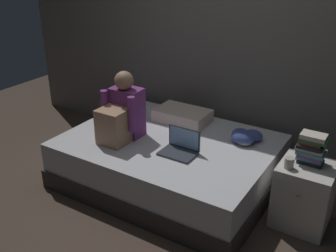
{
  "coord_description": "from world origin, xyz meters",
  "views": [
    {
      "loc": [
        1.61,
        -2.61,
        2.19
      ],
      "look_at": [
        -0.09,
        0.1,
        0.72
      ],
      "focal_mm": 42.43,
      "sensor_mm": 36.0,
      "label": 1
    }
  ],
  "objects_px": {
    "pillow": "(182,115)",
    "bed": "(169,161)",
    "nightstand": "(304,195)",
    "clothes_pile": "(245,137)",
    "book_stack": "(311,149)",
    "mug": "(289,163)",
    "laptop": "(180,147)",
    "person_sitting": "(122,114)"
  },
  "relations": [
    {
      "from": "pillow",
      "to": "nightstand",
      "type": "bearing_deg",
      "value": -15.83
    },
    {
      "from": "nightstand",
      "to": "person_sitting",
      "type": "relative_size",
      "value": 0.85
    },
    {
      "from": "person_sitting",
      "to": "laptop",
      "type": "bearing_deg",
      "value": 2.98
    },
    {
      "from": "nightstand",
      "to": "pillow",
      "type": "xyz_separation_m",
      "value": [
        -1.41,
        0.4,
        0.26
      ]
    },
    {
      "from": "bed",
      "to": "nightstand",
      "type": "height_order",
      "value": "nightstand"
    },
    {
      "from": "laptop",
      "to": "book_stack",
      "type": "distance_m",
      "value": 1.11
    },
    {
      "from": "person_sitting",
      "to": "mug",
      "type": "xyz_separation_m",
      "value": [
        1.58,
        0.13,
        -0.12
      ]
    },
    {
      "from": "laptop",
      "to": "book_stack",
      "type": "relative_size",
      "value": 1.22
    },
    {
      "from": "book_stack",
      "to": "bed",
      "type": "bearing_deg",
      "value": -175.72
    },
    {
      "from": "pillow",
      "to": "book_stack",
      "type": "distance_m",
      "value": 1.45
    },
    {
      "from": "clothes_pile",
      "to": "book_stack",
      "type": "bearing_deg",
      "value": -20.81
    },
    {
      "from": "bed",
      "to": "laptop",
      "type": "distance_m",
      "value": 0.41
    },
    {
      "from": "book_stack",
      "to": "mug",
      "type": "xyz_separation_m",
      "value": [
        -0.12,
        -0.17,
        -0.08
      ]
    },
    {
      "from": "mug",
      "to": "bed",
      "type": "bearing_deg",
      "value": 176.55
    },
    {
      "from": "pillow",
      "to": "clothes_pile",
      "type": "distance_m",
      "value": 0.76
    },
    {
      "from": "book_stack",
      "to": "person_sitting",
      "type": "bearing_deg",
      "value": -170.05
    },
    {
      "from": "pillow",
      "to": "book_stack",
      "type": "relative_size",
      "value": 2.14
    },
    {
      "from": "person_sitting",
      "to": "bed",
      "type": "bearing_deg",
      "value": 26.31
    },
    {
      "from": "laptop",
      "to": "bed",
      "type": "bearing_deg",
      "value": 143.22
    },
    {
      "from": "person_sitting",
      "to": "clothes_pile",
      "type": "bearing_deg",
      "value": 27.62
    },
    {
      "from": "bed",
      "to": "book_stack",
      "type": "height_order",
      "value": "book_stack"
    },
    {
      "from": "person_sitting",
      "to": "mug",
      "type": "distance_m",
      "value": 1.59
    },
    {
      "from": "bed",
      "to": "mug",
      "type": "bearing_deg",
      "value": -3.45
    },
    {
      "from": "bed",
      "to": "mug",
      "type": "relative_size",
      "value": 22.22
    },
    {
      "from": "bed",
      "to": "clothes_pile",
      "type": "bearing_deg",
      "value": 28.44
    },
    {
      "from": "nightstand",
      "to": "clothes_pile",
      "type": "distance_m",
      "value": 0.77
    },
    {
      "from": "mug",
      "to": "pillow",
      "type": "bearing_deg",
      "value": 157.91
    },
    {
      "from": "nightstand",
      "to": "mug",
      "type": "distance_m",
      "value": 0.37
    },
    {
      "from": "laptop",
      "to": "clothes_pile",
      "type": "height_order",
      "value": "laptop"
    },
    {
      "from": "bed",
      "to": "nightstand",
      "type": "relative_size",
      "value": 3.57
    },
    {
      "from": "nightstand",
      "to": "clothes_pile",
      "type": "bearing_deg",
      "value": 156.02
    },
    {
      "from": "nightstand",
      "to": "clothes_pile",
      "type": "relative_size",
      "value": 1.91
    },
    {
      "from": "person_sitting",
      "to": "laptop",
      "type": "distance_m",
      "value": 0.66
    },
    {
      "from": "book_stack",
      "to": "nightstand",
      "type": "bearing_deg",
      "value": -77.05
    },
    {
      "from": "bed",
      "to": "person_sitting",
      "type": "relative_size",
      "value": 3.05
    },
    {
      "from": "nightstand",
      "to": "pillow",
      "type": "bearing_deg",
      "value": 164.17
    },
    {
      "from": "laptop",
      "to": "pillow",
      "type": "height_order",
      "value": "laptop"
    },
    {
      "from": "pillow",
      "to": "bed",
      "type": "bearing_deg",
      "value": -75.9
    },
    {
      "from": "laptop",
      "to": "mug",
      "type": "xyz_separation_m",
      "value": [
        0.94,
        0.1,
        0.08
      ]
    },
    {
      "from": "nightstand",
      "to": "pillow",
      "type": "height_order",
      "value": "pillow"
    },
    {
      "from": "person_sitting",
      "to": "laptop",
      "type": "xyz_separation_m",
      "value": [
        0.63,
        0.03,
        -0.2
      ]
    },
    {
      "from": "clothes_pile",
      "to": "laptop",
      "type": "bearing_deg",
      "value": -128.71
    }
  ]
}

